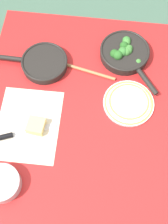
% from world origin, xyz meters
% --- Properties ---
extents(ground_plane, '(14.00, 14.00, 0.00)m').
position_xyz_m(ground_plane, '(0.00, 0.00, 0.00)').
color(ground_plane, '#476B56').
extents(dining_table_red, '(1.16, 0.99, 0.73)m').
position_xyz_m(dining_table_red, '(0.00, 0.00, 0.66)').
color(dining_table_red, red).
rests_on(dining_table_red, ground_plane).
extents(skillet_broccoli, '(0.36, 0.30, 0.08)m').
position_xyz_m(skillet_broccoli, '(-0.35, 0.17, 0.77)').
color(skillet_broccoli, black).
rests_on(skillet_broccoli, dining_table_red).
extents(skillet_eggs, '(0.23, 0.38, 0.05)m').
position_xyz_m(skillet_eggs, '(-0.24, -0.23, 0.76)').
color(skillet_eggs, black).
rests_on(skillet_eggs, dining_table_red).
extents(wooden_spoon, '(0.11, 0.38, 0.02)m').
position_xyz_m(wooden_spoon, '(-0.25, -0.10, 0.74)').
color(wooden_spoon, '#A87A4C').
rests_on(wooden_spoon, dining_table_red).
extents(parchment_sheet, '(0.37, 0.29, 0.00)m').
position_xyz_m(parchment_sheet, '(0.08, -0.25, 0.73)').
color(parchment_sheet, beige).
rests_on(parchment_sheet, dining_table_red).
extents(grater_knife, '(0.13, 0.28, 0.02)m').
position_xyz_m(grater_knife, '(0.14, -0.29, 0.74)').
color(grater_knife, silver).
rests_on(grater_knife, dining_table_red).
extents(cheese_block, '(0.08, 0.08, 0.04)m').
position_xyz_m(cheese_block, '(0.09, -0.21, 0.76)').
color(cheese_block, '#EFD67A').
rests_on(cheese_block, dining_table_red).
extents(dinner_plate_stack, '(0.24, 0.24, 0.03)m').
position_xyz_m(dinner_plate_stack, '(-0.08, 0.20, 0.75)').
color(dinner_plate_stack, white).
rests_on(dinner_plate_stack, dining_table_red).
extents(prep_bowl_steel, '(0.16, 0.16, 0.06)m').
position_xyz_m(prep_bowl_steel, '(0.37, -0.30, 0.76)').
color(prep_bowl_steel, '#B7B7BC').
rests_on(prep_bowl_steel, dining_table_red).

